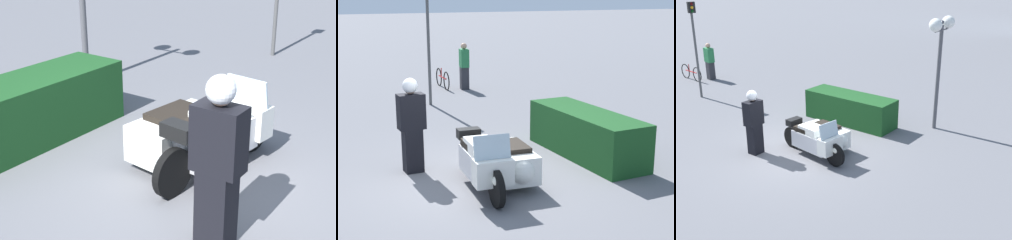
{
  "view_description": "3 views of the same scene",
  "coord_description": "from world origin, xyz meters",
  "views": [
    {
      "loc": [
        -4.8,
        -2.99,
        3.2
      ],
      "look_at": [
        -0.05,
        0.4,
        0.82
      ],
      "focal_mm": 55.0,
      "sensor_mm": 36.0,
      "label": 1
    },
    {
      "loc": [
        8.36,
        -3.37,
        3.36
      ],
      "look_at": [
        -0.01,
        0.75,
        1.05
      ],
      "focal_mm": 55.0,
      "sensor_mm": 36.0,
      "label": 2
    },
    {
      "loc": [
        7.61,
        -7.84,
        5.0
      ],
      "look_at": [
        1.45,
        0.18,
        1.23
      ],
      "focal_mm": 45.0,
      "sensor_mm": 36.0,
      "label": 3
    }
  ],
  "objects": [
    {
      "name": "officer_rider",
      "position": [
        -0.9,
        -0.8,
        0.97
      ],
      "size": [
        0.31,
        0.5,
        1.83
      ],
      "rotation": [
        0.0,
        0.0,
        0.01
      ],
      "color": "black",
      "rests_on": "ground"
    },
    {
      "name": "hedge_bush_curbside",
      "position": [
        -0.26,
        2.76,
        0.48
      ],
      "size": [
        3.11,
        0.98,
        0.96
      ],
      "primitive_type": "cube",
      "color": "#19471E",
      "rests_on": "ground"
    },
    {
      "name": "ground_plane",
      "position": [
        0.0,
        0.0,
        0.0
      ],
      "size": [
        160.0,
        160.0,
        0.0
      ],
      "primitive_type": "plane",
      "color": "slate"
    },
    {
      "name": "police_motorcycle",
      "position": [
        0.57,
        0.31,
        0.46
      ],
      "size": [
        2.36,
        1.41,
        1.15
      ],
      "rotation": [
        0.0,
        0.0,
        -0.11
      ],
      "color": "black",
      "rests_on": "ground"
    }
  ]
}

